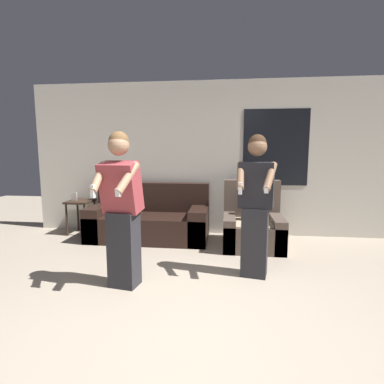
{
  "coord_description": "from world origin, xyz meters",
  "views": [
    {
      "loc": [
        0.38,
        -2.16,
        1.49
      ],
      "look_at": [
        -0.01,
        1.14,
        1.04
      ],
      "focal_mm": 28.0,
      "sensor_mm": 36.0,
      "label": 1
    }
  ],
  "objects_px": {
    "couch": "(150,220)",
    "side_table": "(81,206)",
    "person_left": "(122,209)",
    "person_right": "(256,205)",
    "armchair": "(252,226)"
  },
  "relations": [
    {
      "from": "couch",
      "to": "side_table",
      "type": "distance_m",
      "value": 1.35
    },
    {
      "from": "person_left",
      "to": "person_right",
      "type": "xyz_separation_m",
      "value": [
        1.46,
        0.47,
        -0.01
      ]
    },
    {
      "from": "side_table",
      "to": "person_left",
      "type": "distance_m",
      "value": 2.54
    },
    {
      "from": "armchair",
      "to": "side_table",
      "type": "relative_size",
      "value": 1.34
    },
    {
      "from": "couch",
      "to": "armchair",
      "type": "relative_size",
      "value": 1.95
    },
    {
      "from": "side_table",
      "to": "person_left",
      "type": "height_order",
      "value": "person_left"
    },
    {
      "from": "side_table",
      "to": "person_right",
      "type": "relative_size",
      "value": 0.45
    },
    {
      "from": "side_table",
      "to": "armchair",
      "type": "bearing_deg",
      "value": -6.89
    },
    {
      "from": "couch",
      "to": "person_left",
      "type": "xyz_separation_m",
      "value": [
        0.18,
        -1.84,
        0.56
      ]
    },
    {
      "from": "armchair",
      "to": "side_table",
      "type": "distance_m",
      "value": 3.07
    },
    {
      "from": "couch",
      "to": "side_table",
      "type": "xyz_separation_m",
      "value": [
        -1.33,
        0.17,
        0.19
      ]
    },
    {
      "from": "side_table",
      "to": "person_right",
      "type": "bearing_deg",
      "value": -27.42
    },
    {
      "from": "side_table",
      "to": "person_right",
      "type": "height_order",
      "value": "person_right"
    },
    {
      "from": "couch",
      "to": "armchair",
      "type": "xyz_separation_m",
      "value": [
        1.71,
        -0.2,
        0.01
      ]
    },
    {
      "from": "person_left",
      "to": "couch",
      "type": "bearing_deg",
      "value": 95.6
    }
  ]
}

